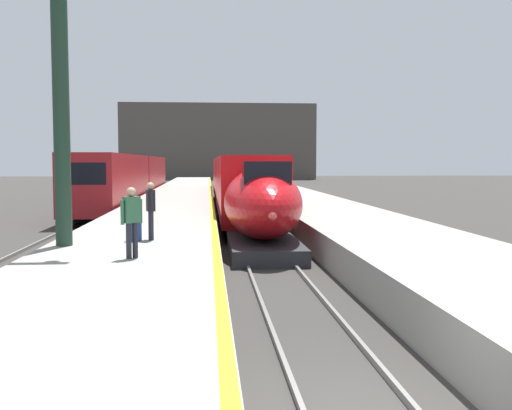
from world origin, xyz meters
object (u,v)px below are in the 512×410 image
at_px(passenger_near_edge, 151,206).
at_px(rolling_suitcase, 134,231).
at_px(passenger_mid_platform, 132,217).
at_px(station_column_mid, 59,19).
at_px(regional_train_adjacent, 131,177).
at_px(highspeed_train_main, 240,184).

relative_size(passenger_near_edge, rolling_suitcase, 1.72).
distance_m(passenger_mid_platform, rolling_suitcase, 3.14).
height_order(station_column_mid, passenger_mid_platform, station_column_mid).
relative_size(passenger_mid_platform, rolling_suitcase, 1.72).
bearing_deg(passenger_mid_platform, station_column_mid, 132.48).
bearing_deg(regional_train_adjacent, rolling_suitcase, -82.54).
height_order(passenger_near_edge, rolling_suitcase, passenger_near_edge).
height_order(passenger_mid_platform, rolling_suitcase, passenger_mid_platform).
relative_size(highspeed_train_main, passenger_mid_platform, 22.76).
distance_m(highspeed_train_main, rolling_suitcase, 19.93).
xyz_separation_m(station_column_mid, passenger_mid_platform, (2.12, -2.32, -5.08)).
xyz_separation_m(highspeed_train_main, regional_train_adjacent, (-8.10, 11.07, 0.21)).
xyz_separation_m(highspeed_train_main, rolling_suitcase, (-4.10, -19.50, -0.57)).
distance_m(highspeed_train_main, passenger_mid_platform, 22.86).
distance_m(highspeed_train_main, regional_train_adjacent, 13.72).
relative_size(station_column_mid, passenger_mid_platform, 6.04).
relative_size(highspeed_train_main, passenger_near_edge, 22.76).
distance_m(highspeed_train_main, passenger_near_edge, 19.59).
xyz_separation_m(highspeed_train_main, station_column_mid, (-5.90, -20.23, 5.19)).
bearing_deg(rolling_suitcase, passenger_near_edge, 28.75).
height_order(highspeed_train_main, rolling_suitcase, highspeed_train_main).
xyz_separation_m(passenger_mid_platform, rolling_suitcase, (-0.32, 3.05, -0.69)).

